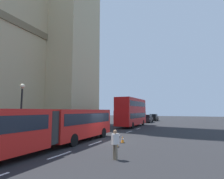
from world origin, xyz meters
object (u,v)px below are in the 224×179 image
street_lamp (21,108)px  traffic_cone_west (116,143)px  double_decker_bus (132,111)px  sedan_lead (147,119)px  traffic_cone_middle (123,140)px  pedestrian_near_cones (115,143)px  articulated_bus (43,126)px  sedan_trailing (154,117)px

street_lamp → traffic_cone_west: bearing=-80.7°
double_decker_bus → sedan_lead: 11.69m
double_decker_bus → sedan_lead: (11.55, -0.16, -1.80)m
traffic_cone_west → traffic_cone_middle: same height
sedan_lead → traffic_cone_west: (-29.21, -4.16, -0.63)m
traffic_cone_west → pedestrian_near_cones: (-3.32, -1.29, 0.63)m
double_decker_bus → street_lamp: bearing=166.7°
articulated_bus → pedestrian_near_cones: (-0.02, -5.61, -0.83)m
double_decker_bus → sedan_trailing: (19.23, -0.18, -1.80)m
articulated_bus → pedestrian_near_cones: size_ratio=10.47×
articulated_bus → sedan_lead: 32.51m
sedan_trailing → traffic_cone_middle: size_ratio=7.59×
sedan_trailing → traffic_cone_west: bearing=-173.6°
double_decker_bus → street_lamp: street_lamp is taller
double_decker_bus → street_lamp: 19.63m
sedan_lead → traffic_cone_middle: bearing=-171.8°
sedan_trailing → pedestrian_near_cones: (-40.21, -5.43, -0.00)m
sedan_trailing → traffic_cone_west: 37.13m
articulated_bus → street_lamp: street_lamp is taller
sedan_lead → double_decker_bus: bearing=179.2°
articulated_bus → double_decker_bus: (20.96, 0.00, 0.96)m
double_decker_bus → street_lamp: (-19.10, 4.50, 0.35)m
street_lamp → articulated_bus: bearing=-112.4°
traffic_cone_middle → street_lamp: (-3.36, 8.62, 2.77)m
traffic_cone_middle → double_decker_bus: bearing=14.6°
articulated_bus → sedan_lead: (32.50, -0.16, -0.83)m
double_decker_bus → traffic_cone_west: 18.34m
sedan_lead → traffic_cone_middle: (-27.29, -3.95, -0.63)m
traffic_cone_west → street_lamp: 9.36m
double_decker_bus → sedan_lead: bearing=-0.8°
double_decker_bus → traffic_cone_middle: size_ratio=18.30×
sedan_trailing → articulated_bus: bearing=179.7°
street_lamp → pedestrian_near_cones: bearing=-100.5°
street_lamp → double_decker_bus: bearing=-13.3°
articulated_bus → street_lamp: (1.85, 4.51, 1.31)m
traffic_cone_middle → pedestrian_near_cones: 5.49m
articulated_bus → sedan_lead: bearing=-0.3°
traffic_cone_middle → pedestrian_near_cones: bearing=-164.0°
sedan_trailing → pedestrian_near_cones: 40.57m
traffic_cone_west → street_lamp: street_lamp is taller
traffic_cone_middle → street_lamp: street_lamp is taller
sedan_lead → sedan_trailing: bearing=-0.2°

